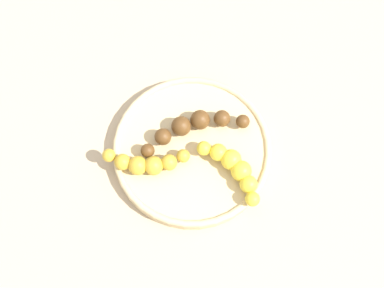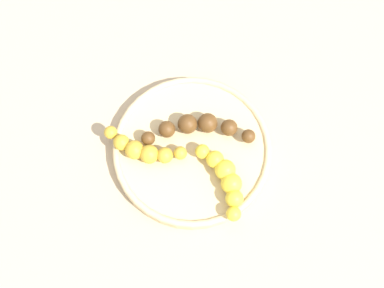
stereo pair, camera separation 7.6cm
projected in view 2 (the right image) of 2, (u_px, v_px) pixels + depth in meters
ground_plane at (192, 153)px, 0.80m from camera, size 2.40×2.40×0.00m
fruit_bowl at (192, 150)px, 0.79m from camera, size 0.23×0.23×0.02m
banana_overripe at (198, 128)px, 0.78m from camera, size 0.10×0.14×0.03m
banana_spotted at (143, 149)px, 0.77m from camera, size 0.06×0.12×0.03m
banana_yellow at (226, 178)px, 0.75m from camera, size 0.08×0.11×0.03m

